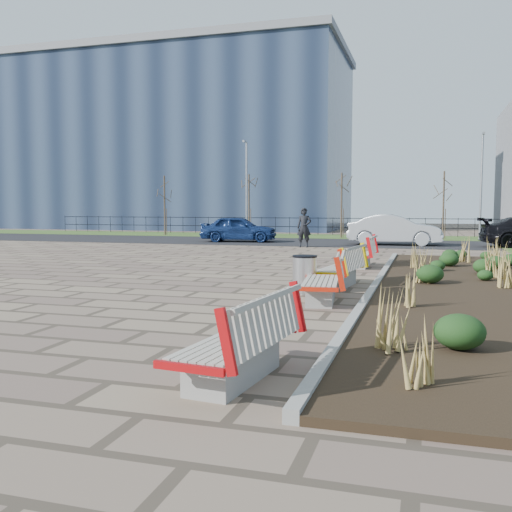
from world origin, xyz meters
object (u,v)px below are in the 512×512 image
(bench_c, at_px, (338,266))
(car_silver, at_px, (395,230))
(bench_d, at_px, (360,252))
(car_blue, at_px, (239,229))
(lamp_east, at_px, (481,188))
(pedestrian, at_px, (304,228))
(bench_a, at_px, (234,338))
(litter_bin, at_px, (305,275))
(lamp_west, at_px, (247,190))
(bench_b, at_px, (321,278))

(bench_c, bearing_deg, car_silver, 95.25)
(bench_d, distance_m, car_blue, 13.83)
(car_silver, height_order, lamp_east, lamp_east)
(pedestrian, xyz_separation_m, car_silver, (4.12, 2.74, -0.16))
(car_silver, bearing_deg, bench_a, 176.91)
(pedestrian, bearing_deg, car_silver, 29.22)
(litter_bin, relative_size, lamp_west, 0.14)
(bench_c, height_order, car_blue, car_blue)
(litter_bin, bearing_deg, lamp_west, 110.76)
(bench_b, xyz_separation_m, bench_c, (0.00, 2.44, 0.00))
(bench_b, height_order, car_blue, car_blue)
(bench_d, distance_m, pedestrian, 9.09)
(litter_bin, height_order, car_silver, car_silver)
(pedestrian, distance_m, lamp_east, 11.82)
(bench_b, distance_m, litter_bin, 1.24)
(bench_d, bearing_deg, car_silver, 87.71)
(bench_b, height_order, lamp_west, lamp_west)
(litter_bin, bearing_deg, car_blue, 112.94)
(bench_b, bearing_deg, car_blue, 106.46)
(pedestrian, distance_m, lamp_west, 9.74)
(bench_b, relative_size, bench_d, 1.00)
(bench_c, height_order, litter_bin, bench_c)
(lamp_west, height_order, lamp_east, same)
(litter_bin, distance_m, car_blue, 18.88)
(car_blue, bearing_deg, lamp_west, 5.15)
(bench_b, relative_size, bench_c, 1.00)
(bench_a, relative_size, bench_c, 1.00)
(bench_d, xyz_separation_m, car_blue, (-7.93, 11.33, 0.24))
(bench_c, xyz_separation_m, lamp_east, (5.00, 20.89, 2.54))
(bench_b, bearing_deg, bench_a, -96.77)
(bench_a, relative_size, car_silver, 0.45)
(litter_bin, distance_m, car_silver, 17.17)
(litter_bin, xyz_separation_m, car_blue, (-7.36, 17.38, 0.31))
(bench_a, xyz_separation_m, lamp_west, (-9.00, 28.89, 2.54))
(bench_a, distance_m, lamp_east, 29.43)
(car_silver, bearing_deg, lamp_west, 60.00)
(bench_c, xyz_separation_m, bench_d, (0.00, 4.72, 0.00))
(bench_b, height_order, bench_d, same)
(car_blue, xyz_separation_m, lamp_west, (-1.07, 4.85, 2.30))
(car_silver, bearing_deg, car_blue, 86.47)
(lamp_east, bearing_deg, bench_b, -102.10)
(car_silver, xyz_separation_m, lamp_east, (4.48, 5.09, 2.25))
(pedestrian, height_order, lamp_west, lamp_west)
(bench_c, bearing_deg, lamp_west, 120.44)
(bench_d, bearing_deg, pedestrian, 113.76)
(bench_b, distance_m, pedestrian, 15.91)
(bench_d, relative_size, car_silver, 0.45)
(bench_a, distance_m, car_silver, 23.80)
(litter_bin, xyz_separation_m, car_silver, (1.09, 17.13, 0.37))
(bench_a, distance_m, pedestrian, 21.36)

